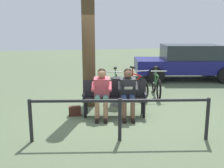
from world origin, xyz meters
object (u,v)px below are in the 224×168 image
object	(u,v)px
tree_trunk	(88,40)
bicycle_blue	(115,86)
bench	(115,95)
handbag	(75,111)
person_companion	(102,91)
bicycle_black	(156,85)
person_reading	(128,91)
parked_car	(187,61)
litter_bin	(117,91)
bicycle_purple	(135,85)

from	to	relation	value
tree_trunk	bicycle_blue	bearing A→B (deg)	-140.86
bench	handbag	distance (m)	1.07
person_companion	bicycle_black	size ratio (longest dim) A/B	0.73
bench	bicycle_black	bearing A→B (deg)	-126.28
person_companion	tree_trunk	size ratio (longest dim) A/B	0.32
bench	person_reading	xyz separation A→B (m)	(-0.28, 0.23, 0.16)
person_reading	bicycle_black	xyz separation A→B (m)	(-1.44, -1.77, -0.31)
bicycle_black	bicycle_blue	size ratio (longest dim) A/B	1.01
bench	parked_car	bearing A→B (deg)	-123.68
bench	litter_bin	bearing A→B (deg)	-96.41
parked_car	bench	bearing A→B (deg)	56.63
bench	bicycle_blue	size ratio (longest dim) A/B	1.02
tree_trunk	litter_bin	size ratio (longest dim) A/B	4.66
litter_bin	bicycle_blue	size ratio (longest dim) A/B	0.49
bicycle_purple	tree_trunk	bearing A→B (deg)	-75.43
handbag	litter_bin	xyz separation A→B (m)	(-1.27, -0.69, 0.28)
person_reading	tree_trunk	size ratio (longest dim) A/B	0.32
handbag	person_companion	bearing A→B (deg)	161.12
bicycle_blue	person_reading	bearing A→B (deg)	13.19
person_companion	bicycle_purple	bearing A→B (deg)	-116.14
bicycle_purple	parked_car	bearing A→B (deg)	116.44
litter_bin	bicycle_purple	xyz separation A→B (m)	(-0.78, -0.87, -0.04)
person_companion	bicycle_purple	world-z (taller)	person_companion
bench	person_companion	bearing A→B (deg)	27.38
litter_bin	bicycle_blue	world-z (taller)	bicycle_blue
bench	bicycle_black	distance (m)	2.32
bench	handbag	xyz separation A→B (m)	(0.99, -0.13, -0.39)
bench	handbag	size ratio (longest dim) A/B	5.55
bicycle_purple	parked_car	size ratio (longest dim) A/B	0.37
bicycle_purple	bench	bearing A→B (deg)	-42.72
person_reading	parked_car	bearing A→B (deg)	-120.00
person_reading	person_companion	xyz separation A→B (m)	(0.63, -0.13, -0.00)
handbag	bicycle_black	world-z (taller)	bicycle_black
bicycle_blue	parked_car	distance (m)	4.31
person_companion	litter_bin	size ratio (longest dim) A/B	1.51
person_companion	tree_trunk	xyz separation A→B (m)	(0.17, -1.04, 1.18)
bench	tree_trunk	xyz separation A→B (m)	(0.51, -0.95, 1.34)
parked_car	bicycle_blue	bearing A→B (deg)	44.10
litter_bin	bicycle_purple	world-z (taller)	bicycle_purple
bench	parked_car	distance (m)	5.65
litter_bin	parked_car	world-z (taller)	parked_car
handbag	parked_car	world-z (taller)	parked_car
person_reading	tree_trunk	world-z (taller)	tree_trunk
person_reading	tree_trunk	xyz separation A→B (m)	(0.80, -1.18, 1.18)
handbag	bicycle_blue	bearing A→B (deg)	-131.69
person_reading	bicycle_black	size ratio (longest dim) A/B	0.73
person_companion	bicycle_purple	xyz separation A→B (m)	(-1.40, -1.78, -0.30)
person_reading	bicycle_blue	distance (m)	1.94
person_reading	person_companion	world-z (taller)	same
person_reading	litter_bin	size ratio (longest dim) A/B	1.51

